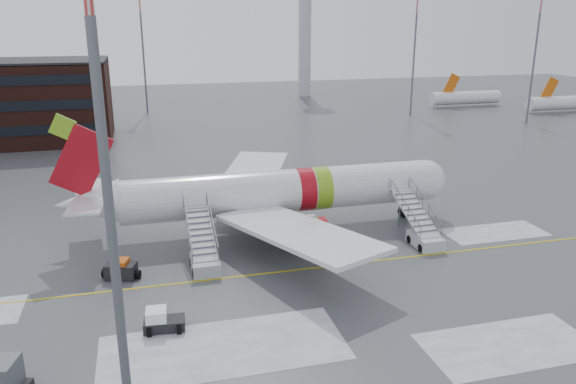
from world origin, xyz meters
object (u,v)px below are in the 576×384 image
object	(u,v)px
airstair_fwd	(421,231)
baggage_tractor	(121,270)
light_mast_near	(105,171)
airliner	(272,193)
pushback_tug	(161,321)
airstair_aft	(203,254)

from	to	relation	value
airstair_fwd	baggage_tractor	world-z (taller)	airstair_fwd
baggage_tractor	airstair_fwd	bearing A→B (deg)	1.00
light_mast_near	baggage_tractor	bearing A→B (deg)	92.23
airliner	pushback_tug	size ratio (longest dim) A/B	13.73
airstair_aft	light_mast_near	bearing A→B (deg)	-109.23
airstair_fwd	light_mast_near	world-z (taller)	light_mast_near
baggage_tractor	light_mast_near	bearing A→B (deg)	-87.77
airstair_aft	airstair_fwd	bearing A→B (deg)	0.00
airstair_fwd	pushback_tug	distance (m)	23.41
baggage_tractor	light_mast_near	size ratio (longest dim) A/B	0.13
baggage_tractor	light_mast_near	world-z (taller)	light_mast_near
airliner	airstair_aft	distance (m)	9.80
airliner	airstair_fwd	size ratio (longest dim) A/B	4.55
airstair_fwd	baggage_tractor	size ratio (longest dim) A/B	2.61
airstair_aft	pushback_tug	world-z (taller)	airstair_aft
airliner	airstair_aft	bearing A→B (deg)	-136.61
pushback_tug	baggage_tractor	distance (m)	8.44
light_mast_near	airstair_fwd	bearing A→B (deg)	33.41
airliner	airstair_fwd	bearing A→B (deg)	-29.95
airliner	baggage_tractor	distance (m)	14.98
light_mast_near	airliner	bearing A→B (deg)	60.85
light_mast_near	airstair_aft	bearing A→B (deg)	70.77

